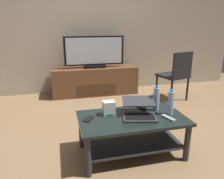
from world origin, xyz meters
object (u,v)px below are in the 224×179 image
(cell_phone, at_px, (88,119))
(laptop, at_px, (139,110))
(router_box, at_px, (109,108))
(television, at_px, (94,53))
(water_bottle_far, at_px, (156,99))
(dining_chair, at_px, (176,73))
(media_cabinet, at_px, (95,81))
(tv_remote, at_px, (140,107))
(water_bottle_near, at_px, (171,103))
(soundbar_remote, at_px, (168,118))
(coffee_table, at_px, (132,128))

(cell_phone, bearing_deg, laptop, 30.42)
(router_box, bearing_deg, television, 84.51)
(router_box, bearing_deg, water_bottle_far, -0.92)
(dining_chair, relative_size, cell_phone, 6.23)
(media_cabinet, bearing_deg, cell_phone, -101.42)
(laptop, bearing_deg, tv_remote, 66.36)
(television, relative_size, water_bottle_near, 4.10)
(laptop, height_order, tv_remote, laptop)
(media_cabinet, relative_size, water_bottle_near, 5.95)
(laptop, bearing_deg, dining_chair, 48.70)
(water_bottle_near, relative_size, tv_remote, 1.69)
(soundbar_remote, bearing_deg, laptop, 132.73)
(coffee_table, xyz_separation_m, soundbar_remote, (0.34, -0.13, 0.14))
(tv_remote, relative_size, soundbar_remote, 1.00)
(laptop, bearing_deg, cell_phone, 174.88)
(water_bottle_far, bearing_deg, cell_phone, -176.15)
(laptop, relative_size, soundbar_remote, 2.72)
(router_box, xyz_separation_m, cell_phone, (-0.22, -0.06, -0.07))
(dining_chair, height_order, soundbar_remote, dining_chair)
(coffee_table, xyz_separation_m, dining_chair, (1.28, 1.38, 0.21))
(tv_remote, bearing_deg, laptop, -135.71)
(laptop, bearing_deg, router_box, 160.24)
(coffee_table, distance_m, water_bottle_near, 0.48)
(cell_phone, distance_m, soundbar_remote, 0.80)
(water_bottle_far, bearing_deg, router_box, 179.08)
(coffee_table, xyz_separation_m, water_bottle_near, (0.41, -0.03, 0.26))
(water_bottle_near, height_order, tv_remote, water_bottle_near)
(coffee_table, height_order, water_bottle_far, water_bottle_far)
(dining_chair, xyz_separation_m, water_bottle_far, (-0.97, -1.28, 0.06))
(water_bottle_near, bearing_deg, router_box, 166.62)
(television, relative_size, router_box, 7.52)
(dining_chair, height_order, router_box, dining_chair)
(coffee_table, xyz_separation_m, tv_remote, (0.17, 0.22, 0.14))
(soundbar_remote, bearing_deg, router_box, 137.11)
(media_cabinet, xyz_separation_m, television, (0.00, -0.02, 0.54))
(dining_chair, xyz_separation_m, tv_remote, (-1.11, -1.16, -0.07))
(dining_chair, xyz_separation_m, router_box, (-1.50, -1.27, -0.00))
(router_box, bearing_deg, dining_chair, 40.23)
(laptop, bearing_deg, water_bottle_near, -7.40)
(water_bottle_far, bearing_deg, dining_chair, 52.66)
(coffee_table, xyz_separation_m, router_box, (-0.22, 0.11, 0.20))
(water_bottle_near, bearing_deg, cell_phone, 173.99)
(dining_chair, bearing_deg, television, 152.02)
(laptop, bearing_deg, soundbar_remote, -28.28)
(media_cabinet, distance_m, cell_phone, 2.09)
(coffee_table, relative_size, dining_chair, 1.24)
(cell_phone, bearing_deg, television, 114.00)
(television, bearing_deg, dining_chair, -27.98)
(router_box, bearing_deg, media_cabinet, 84.56)
(television, bearing_deg, media_cabinet, 90.00)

